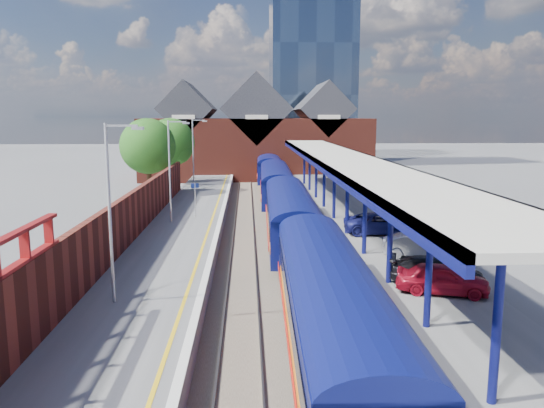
{
  "coord_description": "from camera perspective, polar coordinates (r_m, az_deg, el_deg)",
  "views": [
    {
      "loc": [
        -1.2,
        -14.27,
        8.23
      ],
      "look_at": [
        0.39,
        19.79,
        2.6
      ],
      "focal_mm": 35.0,
      "sensor_mm": 36.0,
      "label": 1
    }
  ],
  "objects": [
    {
      "name": "parked_car_silver",
      "position": [
        28.68,
        15.52,
        -4.32
      ],
      "size": [
        3.91,
        2.15,
        1.22
      ],
      "primitive_type": "imported",
      "rotation": [
        0.0,
        0.0,
        1.33
      ],
      "color": "silver",
      "rests_on": "right_platform"
    },
    {
      "name": "station_building",
      "position": [
        72.34,
        -1.74,
        7.17
      ],
      "size": [
        30.0,
        12.12,
        13.78
      ],
      "color": "maroon",
      "rests_on": "ground"
    },
    {
      "name": "tree_far",
      "position": [
        58.82,
        -10.7,
        6.41
      ],
      "size": [
        5.2,
        5.2,
        8.1
      ],
      "color": "#382314",
      "rests_on": "ground"
    },
    {
      "name": "glass_tower",
      "position": [
        95.69,
        4.24,
        16.54
      ],
      "size": [
        14.2,
        14.2,
        40.3
      ],
      "color": "#425572",
      "rests_on": "ground"
    },
    {
      "name": "ground",
      "position": [
        45.05,
        -1.1,
        -1.15
      ],
      "size": [
        240.0,
        240.0,
        0.0
      ],
      "primitive_type": "plane",
      "color": "#5B5B5E",
      "rests_on": "ground"
    },
    {
      "name": "parked_car_dark",
      "position": [
        24.38,
        17.29,
        -6.88
      ],
      "size": [
        4.34,
        2.73,
        1.17
      ],
      "primitive_type": "imported",
      "rotation": [
        0.0,
        0.0,
        1.28
      ],
      "color": "black",
      "rests_on": "right_platform"
    },
    {
      "name": "lamp_post_c",
      "position": [
        36.78,
        -10.76,
        4.16
      ],
      "size": [
        1.48,
        0.18,
        7.0
      ],
      "color": "#A5A8AA",
      "rests_on": "left_platform"
    },
    {
      "name": "ballast_bed",
      "position": [
        35.26,
        -0.65,
        -4.07
      ],
      "size": [
        6.0,
        76.0,
        0.06
      ],
      "primitive_type": "cube",
      "color": "#473D33",
      "rests_on": "ground"
    },
    {
      "name": "lamp_post_d",
      "position": [
        52.63,
        -8.34,
        5.75
      ],
      "size": [
        1.48,
        0.18,
        7.0
      ],
      "color": "#A5A8AA",
      "rests_on": "left_platform"
    },
    {
      "name": "right_platform",
      "position": [
        35.87,
        8.99,
        -3.19
      ],
      "size": [
        6.0,
        76.0,
        1.0
      ],
      "primitive_type": "cube",
      "color": "#565659",
      "rests_on": "ground"
    },
    {
      "name": "coping_right",
      "position": [
        35.29,
        4.47,
        -2.43
      ],
      "size": [
        0.3,
        76.0,
        0.05
      ],
      "primitive_type": "cube",
      "color": "silver",
      "rests_on": "right_platform"
    },
    {
      "name": "train",
      "position": [
        42.0,
        1.03,
        1.01
      ],
      "size": [
        3.19,
        65.96,
        3.45
      ],
      "color": "#0B1151",
      "rests_on": "ground"
    },
    {
      "name": "yellow_line",
      "position": [
        35.12,
        -6.79,
        -2.56
      ],
      "size": [
        0.14,
        76.0,
        0.01
      ],
      "primitive_type": "cube",
      "color": "yellow",
      "rests_on": "left_platform"
    },
    {
      "name": "rails",
      "position": [
        35.24,
        -0.65,
        -3.93
      ],
      "size": [
        4.51,
        76.0,
        0.14
      ],
      "color": "slate",
      "rests_on": "ground"
    },
    {
      "name": "tree_near",
      "position": [
        51.09,
        -13.06,
        5.9
      ],
      "size": [
        5.2,
        5.2,
        8.1
      ],
      "color": "#382314",
      "rests_on": "ground"
    },
    {
      "name": "canopy",
      "position": [
        36.96,
        7.78,
        4.66
      ],
      "size": [
        4.5,
        52.0,
        4.48
      ],
      "color": "#0F1257",
      "rests_on": "right_platform"
    },
    {
      "name": "brick_wall",
      "position": [
        29.23,
        -16.28,
        -2.41
      ],
      "size": [
        0.35,
        50.0,
        3.86
      ],
      "color": "maroon",
      "rests_on": "left_platform"
    },
    {
      "name": "platform_sign",
      "position": [
        38.86,
        -8.26,
        1.08
      ],
      "size": [
        0.55,
        0.08,
        2.5
      ],
      "color": "#A5A8AA",
      "rests_on": "left_platform"
    },
    {
      "name": "lamp_post_b",
      "position": [
        21.17,
        -16.75,
        0.18
      ],
      "size": [
        1.48,
        0.18,
        7.0
      ],
      "color": "#A5A8AA",
      "rests_on": "left_platform"
    },
    {
      "name": "coping_left",
      "position": [
        35.08,
        -5.81,
        -2.53
      ],
      "size": [
        0.3,
        76.0,
        0.05
      ],
      "primitive_type": "cube",
      "color": "silver",
      "rests_on": "left_platform"
    },
    {
      "name": "left_platform",
      "position": [
        35.4,
        -9.6,
        -3.37
      ],
      "size": [
        5.0,
        76.0,
        1.0
      ],
      "primitive_type": "cube",
      "color": "#565659",
      "rests_on": "ground"
    },
    {
      "name": "parked_car_blue",
      "position": [
        33.75,
        11.69,
        -2.07
      ],
      "size": [
        4.77,
        2.41,
        1.29
      ],
      "primitive_type": "imported",
      "rotation": [
        0.0,
        0.0,
        1.51
      ],
      "color": "navy",
      "rests_on": "right_platform"
    },
    {
      "name": "parked_car_red",
      "position": [
        23.16,
        17.87,
        -7.63
      ],
      "size": [
        4.01,
        2.58,
        1.27
      ],
      "primitive_type": "imported",
      "rotation": [
        0.0,
        0.0,
        1.26
      ],
      "color": "maroon",
      "rests_on": "right_platform"
    }
  ]
}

